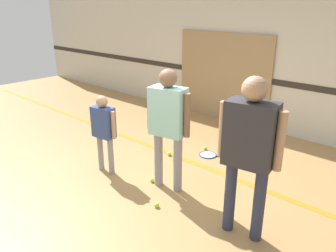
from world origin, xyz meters
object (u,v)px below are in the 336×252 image
object	(u,v)px
person_instructor	(168,118)
tennis_ball_stray_right	(152,180)
tennis_ball_stray_left	(169,154)
tennis_ball_by_spare_racket	(205,148)
person_student_left	(104,126)
person_student_right	(249,143)
tennis_ball_near_instructor	(157,205)
racket_spare_on_floor	(209,155)

from	to	relation	value
person_instructor	tennis_ball_stray_right	distance (m)	1.05
person_instructor	tennis_ball_stray_left	distance (m)	1.46
tennis_ball_stray_left	tennis_ball_stray_right	xyz separation A→B (m)	(0.41, -0.84, 0.00)
tennis_ball_by_spare_racket	person_student_left	bearing A→B (deg)	-111.57
person_student_right	tennis_ball_by_spare_racket	distance (m)	2.54
person_instructor	tennis_ball_near_instructor	world-z (taller)	person_instructor
racket_spare_on_floor	tennis_ball_near_instructor	bearing A→B (deg)	-96.78
tennis_ball_near_instructor	tennis_ball_stray_right	size ratio (longest dim) A/B	1.00
tennis_ball_stray_right	person_student_left	bearing A→B (deg)	-162.35
person_student_left	tennis_ball_near_instructor	world-z (taller)	person_student_left
tennis_ball_stray_left	tennis_ball_stray_right	size ratio (longest dim) A/B	1.00
racket_spare_on_floor	tennis_ball_stray_right	size ratio (longest dim) A/B	8.37
person_student_right	racket_spare_on_floor	distance (m)	2.34
racket_spare_on_floor	tennis_ball_by_spare_racket	xyz separation A→B (m)	(-0.18, 0.15, 0.02)
person_student_left	person_student_right	size ratio (longest dim) A/B	0.67
person_student_right	tennis_ball_stray_left	distance (m)	2.45
tennis_ball_stray_left	tennis_ball_stray_right	bearing A→B (deg)	-63.84
tennis_ball_stray_right	person_student_right	bearing A→B (deg)	-4.91
person_student_right	tennis_ball_near_instructor	xyz separation A→B (m)	(-1.07, -0.28, -1.09)
person_student_left	tennis_ball_by_spare_racket	world-z (taller)	person_student_left
tennis_ball_by_spare_racket	tennis_ball_stray_right	distance (m)	1.45
racket_spare_on_floor	tennis_ball_stray_right	world-z (taller)	tennis_ball_stray_right
tennis_ball_by_spare_racket	racket_spare_on_floor	bearing A→B (deg)	-38.80
person_student_left	tennis_ball_by_spare_racket	bearing A→B (deg)	61.37
person_instructor	tennis_ball_stray_left	size ratio (longest dim) A/B	25.75
person_student_right	racket_spare_on_floor	bearing A→B (deg)	-53.37
racket_spare_on_floor	tennis_ball_near_instructor	xyz separation A→B (m)	(0.40, -1.72, 0.02)
person_student_left	tennis_ball_stray_left	size ratio (longest dim) A/B	18.53
person_instructor	tennis_ball_by_spare_racket	xyz separation A→B (m)	(-0.36, 1.40, -1.02)
person_student_left	tennis_ball_near_instructor	bearing A→B (deg)	-14.96
person_student_right	tennis_ball_stray_right	distance (m)	1.91
tennis_ball_stray_right	tennis_ball_near_instructor	bearing A→B (deg)	-40.24
person_instructor	tennis_ball_by_spare_racket	bearing A→B (deg)	92.77
racket_spare_on_floor	tennis_ball_by_spare_racket	bearing A→B (deg)	121.32
racket_spare_on_floor	tennis_ball_stray_left	distance (m)	0.68
tennis_ball_stray_right	person_instructor	bearing A→B (deg)	9.98
tennis_ball_near_instructor	racket_spare_on_floor	bearing A→B (deg)	103.10
person_student_right	tennis_ball_stray_left	world-z (taller)	person_student_right
tennis_ball_by_spare_racket	tennis_ball_stray_left	size ratio (longest dim) A/B	1.00
tennis_ball_by_spare_racket	tennis_ball_stray_right	size ratio (longest dim) A/B	1.00
person_student_right	tennis_ball_by_spare_racket	world-z (taller)	person_student_right
tennis_ball_near_instructor	tennis_ball_by_spare_racket	distance (m)	1.95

